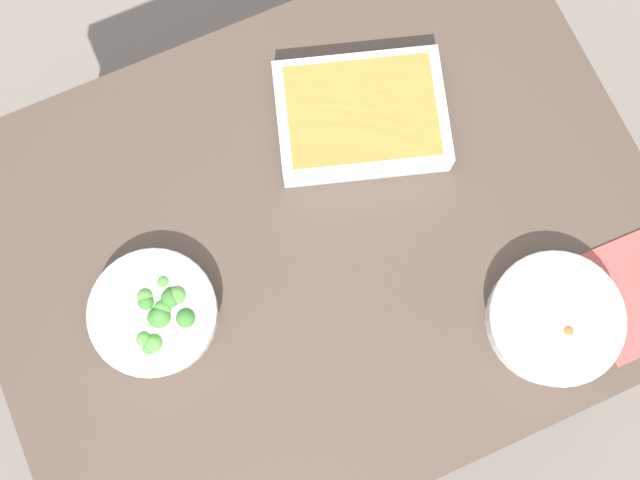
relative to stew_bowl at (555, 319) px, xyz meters
The scene contains 6 objects.
ground_plane 0.88m from the stew_bowl, 43.72° to the right, with size 6.00×6.00×0.00m, color slate.
dining_table 0.44m from the stew_bowl, 43.72° to the right, with size 1.20×0.90×0.74m.
stew_bowl is the anchor object (origin of this frame).
broccoli_bowl 0.68m from the stew_bowl, 24.67° to the right, with size 0.22×0.22×0.07m.
baking_dish 0.49m from the stew_bowl, 72.28° to the right, with size 0.35×0.30×0.06m.
spoon_by_stew 0.05m from the stew_bowl, 95.66° to the right, with size 0.04×0.18×0.01m.
Camera 1 is at (0.12, 0.26, 2.05)m, focal length 42.44 mm.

